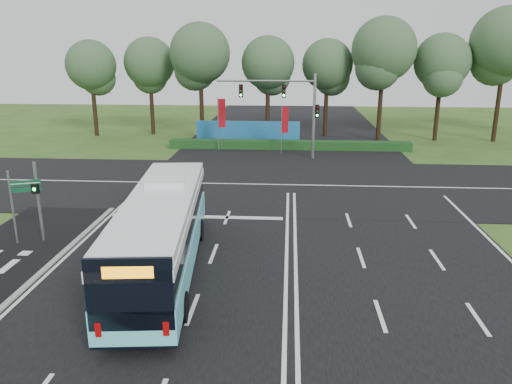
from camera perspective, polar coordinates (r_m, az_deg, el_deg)
ground at (r=22.56m, az=3.51°, el=-7.36°), size 120.00×120.00×0.00m
road_main at (r=22.55m, az=3.51°, el=-7.31°), size 20.00×120.00×0.04m
road_cross at (r=33.90m, az=3.70°, el=0.80°), size 120.00×14.00×0.05m
kerb_strip at (r=22.26m, az=-23.91°, el=-8.98°), size 0.25×18.00×0.12m
city_bus at (r=20.69m, az=-10.67°, el=-4.48°), size 3.84×12.63×3.57m
pedestrian_signal at (r=25.62m, az=-23.64°, el=-0.74°), size 0.33×0.44×3.91m
street_sign at (r=25.63m, az=-25.47°, el=-0.60°), size 1.33×0.54×3.59m
banner_flag_left at (r=44.94m, az=-4.04°, el=8.60°), size 0.67×0.30×4.77m
banner_flag_mid at (r=43.65m, az=3.24°, el=7.93°), size 0.62×0.11×4.19m
traffic_light_gantry at (r=41.42m, az=4.18°, el=10.14°), size 8.41×0.28×7.00m
hedge at (r=46.00m, az=3.80°, el=5.38°), size 22.00×1.20×0.80m
blue_hoarding at (r=48.51m, az=-0.94°, el=6.81°), size 10.00×0.30×2.20m
eucalyptus_row at (r=51.61m, az=11.86°, el=15.21°), size 54.03×8.29×12.82m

